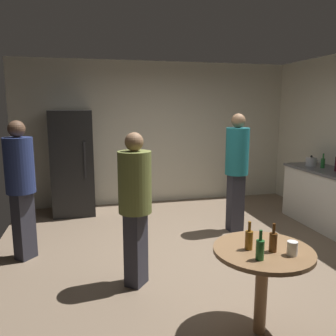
# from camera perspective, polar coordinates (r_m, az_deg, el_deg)

# --- Properties ---
(ground_plane) EXTENTS (5.20, 5.20, 0.10)m
(ground_plane) POSITION_cam_1_polar(r_m,az_deg,el_deg) (4.49, 5.42, -14.96)
(ground_plane) COLOR #7A6651
(wall_back) EXTENTS (5.32, 0.06, 2.70)m
(wall_back) POSITION_cam_1_polar(r_m,az_deg,el_deg) (6.63, -1.74, 5.81)
(wall_back) COLOR beige
(wall_back) RESTS_ON ground_plane
(refrigerator) EXTENTS (0.70, 0.68, 1.80)m
(refrigerator) POSITION_cam_1_polar(r_m,az_deg,el_deg) (6.12, -15.65, 0.83)
(refrigerator) COLOR black
(refrigerator) RESTS_ON ground_plane
(kitchen_counter) EXTENTS (0.64, 1.76, 0.90)m
(kitchen_counter) POSITION_cam_1_polar(r_m,az_deg,el_deg) (5.80, 25.82, -4.85)
(kitchen_counter) COLOR beige
(kitchen_counter) RESTS_ON ground_plane
(kettle) EXTENTS (0.24, 0.17, 0.18)m
(kettle) POSITION_cam_1_polar(r_m,az_deg,el_deg) (6.06, 22.87, 1.00)
(kettle) COLOR #B2B2B7
(kettle) RESTS_ON kitchen_counter
(beer_bottle_on_counter) EXTENTS (0.06, 0.06, 0.23)m
(beer_bottle_on_counter) POSITION_cam_1_polar(r_m,az_deg,el_deg) (5.93, 24.51, 0.82)
(beer_bottle_on_counter) COLOR #26662D
(beer_bottle_on_counter) RESTS_ON kitchen_counter
(foreground_table) EXTENTS (0.80, 0.80, 0.73)m
(foreground_table) POSITION_cam_1_polar(r_m,az_deg,el_deg) (2.94, 15.58, -14.80)
(foreground_table) COLOR olive
(foreground_table) RESTS_ON ground_plane
(beer_bottle_amber) EXTENTS (0.06, 0.06, 0.23)m
(beer_bottle_amber) POSITION_cam_1_polar(r_m,az_deg,el_deg) (2.83, 13.41, -11.53)
(beer_bottle_amber) COLOR #8C5919
(beer_bottle_amber) RESTS_ON foreground_table
(beer_bottle_brown) EXTENTS (0.06, 0.06, 0.23)m
(beer_bottle_brown) POSITION_cam_1_polar(r_m,az_deg,el_deg) (2.84, 17.20, -11.67)
(beer_bottle_brown) COLOR #593314
(beer_bottle_brown) RESTS_ON foreground_table
(beer_bottle_green) EXTENTS (0.06, 0.06, 0.23)m
(beer_bottle_green) POSITION_cam_1_polar(r_m,az_deg,el_deg) (2.68, 15.16, -12.96)
(beer_bottle_green) COLOR #26662D
(beer_bottle_green) RESTS_ON foreground_table
(plastic_cup_white) EXTENTS (0.08, 0.08, 0.11)m
(plastic_cup_white) POSITION_cam_1_polar(r_m,az_deg,el_deg) (2.83, 20.09, -12.52)
(plastic_cup_white) COLOR white
(plastic_cup_white) RESTS_ON foreground_table
(person_in_navy_shirt) EXTENTS (0.48, 0.48, 1.70)m
(person_in_navy_shirt) POSITION_cam_1_polar(r_m,az_deg,el_deg) (4.44, -23.49, -1.80)
(person_in_navy_shirt) COLOR #2D2D38
(person_in_navy_shirt) RESTS_ON ground_plane
(person_in_olive_shirt) EXTENTS (0.48, 0.48, 1.61)m
(person_in_olive_shirt) POSITION_cam_1_polar(r_m,az_deg,el_deg) (3.49, -5.54, -5.09)
(person_in_olive_shirt) COLOR #2D2D38
(person_in_olive_shirt) RESTS_ON ground_plane
(person_in_teal_shirt) EXTENTS (0.37, 0.37, 1.76)m
(person_in_teal_shirt) POSITION_cam_1_polar(r_m,az_deg,el_deg) (5.12, 11.45, 0.79)
(person_in_teal_shirt) COLOR #2D2D38
(person_in_teal_shirt) RESTS_ON ground_plane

